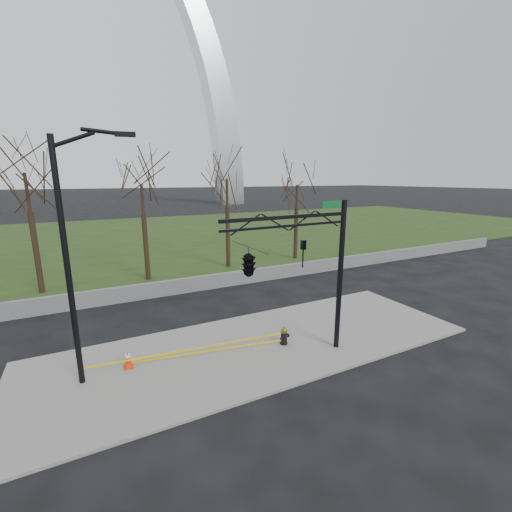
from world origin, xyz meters
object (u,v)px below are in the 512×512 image
traffic_cone (128,359)px  street_light (73,248)px  traffic_signal_mast (269,259)px  fire_hydrant (284,336)px

traffic_cone → street_light: (-1.27, -0.27, 4.27)m
street_light → traffic_signal_mast: street_light is taller
traffic_cone → traffic_signal_mast: size_ratio=0.11×
traffic_cone → fire_hydrant: bearing=-9.9°
traffic_cone → traffic_signal_mast: bearing=-27.2°
fire_hydrant → traffic_cone: (-5.94, 1.04, -0.02)m
street_light → traffic_signal_mast: 6.12m
fire_hydrant → traffic_cone: bearing=159.8°
fire_hydrant → traffic_signal_mast: traffic_signal_mast is taller
fire_hydrant → traffic_cone: size_ratio=1.15×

